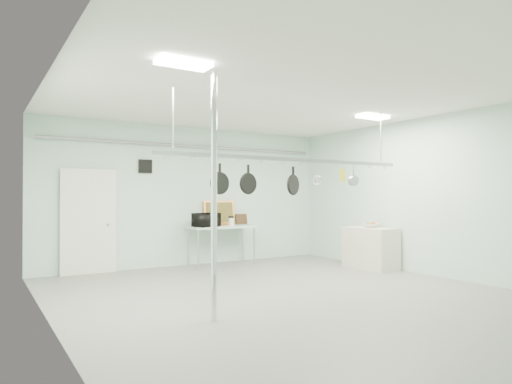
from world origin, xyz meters
TOP-DOWN VIEW (x-y plane):
  - floor at (0.00, 0.00)m, footprint 8.00×8.00m
  - ceiling at (0.00, 0.00)m, footprint 7.00×8.00m
  - back_wall at (0.00, 3.99)m, footprint 7.00×0.02m
  - right_wall at (3.49, 0.00)m, footprint 0.02×8.00m
  - door at (-2.30, 3.94)m, footprint 1.10×0.10m
  - wall_vent at (-1.10, 3.97)m, footprint 0.30×0.04m
  - conduit_pipe at (0.00, 3.90)m, footprint 6.60×0.07m
  - chrome_pole at (-1.70, -0.60)m, footprint 0.08×0.08m
  - prep_table at (0.60, 3.60)m, footprint 1.60×0.70m
  - side_cabinet at (3.15, 1.40)m, footprint 0.60×1.20m
  - pot_rack at (0.20, 0.30)m, footprint 4.80×0.06m
  - light_panel_left at (-2.20, -0.80)m, footprint 0.65×0.30m
  - light_panel_right at (2.40, 0.60)m, footprint 0.65×0.30m
  - microwave at (0.15, 3.48)m, footprint 0.65×0.53m
  - coffee_canister at (0.81, 3.53)m, footprint 0.14×0.14m
  - painting_large at (0.69, 3.90)m, footprint 0.79×0.20m
  - painting_small at (1.30, 3.90)m, footprint 0.30×0.10m
  - fruit_bowl at (3.22, 1.43)m, footprint 0.45×0.45m
  - skillet_left at (-1.15, 0.30)m, footprint 0.34×0.10m
  - skillet_mid at (-0.65, 0.30)m, footprint 0.34×0.11m
  - skillet_right at (0.22, 0.30)m, footprint 0.35×0.19m
  - whisk at (0.74, 0.30)m, footprint 0.20×0.20m
  - grater at (1.32, 0.30)m, footprint 0.10×0.03m
  - saucepan at (1.59, 0.30)m, footprint 0.21×0.14m
  - fruit_cluster at (3.22, 1.43)m, footprint 0.24×0.24m

SIDE VIEW (x-z plane):
  - floor at x=0.00m, z-range 0.00..0.00m
  - side_cabinet at x=3.15m, z-range 0.00..0.90m
  - prep_table at x=0.60m, z-range 0.38..1.28m
  - fruit_bowl at x=3.22m, z-range 0.90..0.99m
  - fruit_cluster at x=3.22m, z-range 0.94..1.03m
  - coffee_canister at x=0.81m, z-range 0.91..1.09m
  - painting_small at x=1.30m, z-range 0.90..1.16m
  - door at x=-2.30m, z-range -0.05..2.15m
  - microwave at x=0.15m, z-range 0.91..1.22m
  - painting_large at x=0.69m, z-range 0.90..1.49m
  - back_wall at x=0.00m, z-range 0.00..3.20m
  - right_wall at x=3.49m, z-range 0.00..3.20m
  - chrome_pole at x=-1.70m, z-range 0.00..3.20m
  - skillet_right at x=0.22m, z-range 1.60..2.09m
  - skillet_mid at x=-0.65m, z-range 1.62..2.09m
  - skillet_left at x=-1.15m, z-range 1.64..2.09m
  - saucepan at x=1.59m, z-range 1.77..2.09m
  - whisk at x=0.74m, z-range 1.80..2.09m
  - grater at x=1.32m, z-range 1.84..2.09m
  - pot_rack at x=0.20m, z-range 1.73..2.73m
  - wall_vent at x=-1.10m, z-range 2.10..2.40m
  - conduit_pipe at x=0.00m, z-range 2.71..2.79m
  - light_panel_left at x=-2.20m, z-range 3.14..3.19m
  - light_panel_right at x=2.40m, z-range 3.14..3.19m
  - ceiling at x=0.00m, z-range 3.18..3.20m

